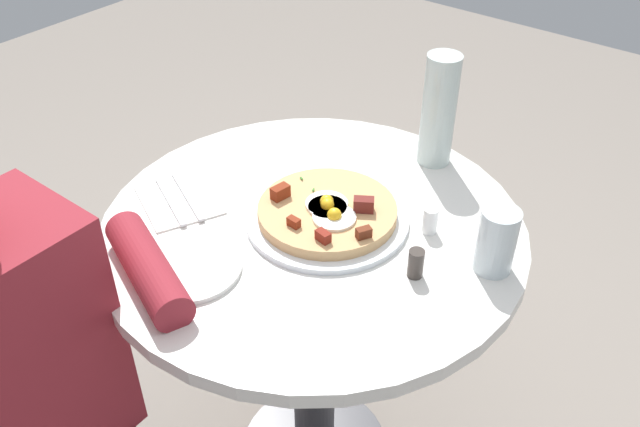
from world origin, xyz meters
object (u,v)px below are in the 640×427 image
(pepper_shaker, at_px, (416,263))
(breakfast_pizza, at_px, (328,211))
(pizza_plate, at_px, (327,218))
(knife, at_px, (170,200))
(bread_plate, at_px, (190,268))
(water_glass, at_px, (497,241))
(water_bottle, at_px, (439,111))
(dining_table, at_px, (313,290))
(salt_shaker, at_px, (430,221))
(fork, at_px, (187,196))

(pepper_shaker, bearing_deg, breakfast_pizza, 82.70)
(pizza_plate, bearing_deg, knife, 117.53)
(pizza_plate, height_order, bread_plate, pizza_plate)
(breakfast_pizza, distance_m, bread_plate, 0.28)
(breakfast_pizza, height_order, pepper_shaker, breakfast_pizza)
(pizza_plate, height_order, water_glass, water_glass)
(breakfast_pizza, relative_size, water_bottle, 1.09)
(pepper_shaker, bearing_deg, knife, 103.39)
(dining_table, height_order, water_bottle, water_bottle)
(pizza_plate, height_order, breakfast_pizza, breakfast_pizza)
(dining_table, xyz_separation_m, salt_shaker, (0.11, -0.19, 0.20))
(pizza_plate, distance_m, knife, 0.32)
(fork, bearing_deg, water_bottle, -101.29)
(fork, bearing_deg, dining_table, -134.29)
(dining_table, xyz_separation_m, fork, (-0.09, 0.25, 0.18))
(breakfast_pizza, height_order, water_glass, water_glass)
(knife, height_order, pepper_shaker, pepper_shaker)
(water_bottle, bearing_deg, fork, 143.47)
(water_glass, relative_size, water_bottle, 0.50)
(knife, distance_m, water_bottle, 0.58)
(fork, bearing_deg, bread_plate, 163.24)
(water_bottle, relative_size, pepper_shaker, 4.47)
(bread_plate, xyz_separation_m, water_glass, (0.33, -0.42, 0.06))
(dining_table, xyz_separation_m, water_bottle, (0.33, -0.07, 0.30))
(bread_plate, bearing_deg, water_glass, -51.36)
(water_bottle, bearing_deg, pepper_shaker, -154.28)
(bread_plate, bearing_deg, pepper_shaker, -54.05)
(pizza_plate, distance_m, pepper_shaker, 0.22)
(salt_shaker, relative_size, pepper_shaker, 0.97)
(pizza_plate, relative_size, water_bottle, 1.29)
(water_bottle, distance_m, salt_shaker, 0.27)
(pepper_shaker, bearing_deg, dining_table, 88.26)
(salt_shaker, bearing_deg, bread_plate, 141.94)
(dining_table, relative_size, bread_plate, 4.45)
(dining_table, height_order, bread_plate, bread_plate)
(breakfast_pizza, bearing_deg, bread_plate, 157.68)
(knife, xyz_separation_m, water_glass, (0.22, -0.59, 0.06))
(knife, bearing_deg, pizza_plate, -127.23)
(water_bottle, xyz_separation_m, pepper_shaker, (-0.34, -0.16, -0.09))
(breakfast_pizza, height_order, knife, breakfast_pizza)
(pepper_shaker, bearing_deg, fork, 100.09)
(bread_plate, bearing_deg, water_bottle, -15.09)
(dining_table, bearing_deg, pizza_plate, -40.24)
(dining_table, distance_m, pepper_shaker, 0.31)
(breakfast_pizza, xyz_separation_m, salt_shaker, (0.09, -0.17, 0.00))
(dining_table, bearing_deg, pepper_shaker, -91.74)
(dining_table, distance_m, breakfast_pizza, 0.20)
(breakfast_pizza, relative_size, water_glass, 2.16)
(fork, relative_size, water_bottle, 0.74)
(dining_table, distance_m, water_glass, 0.42)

